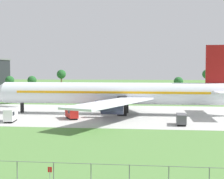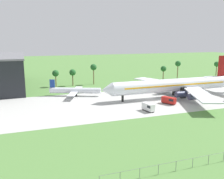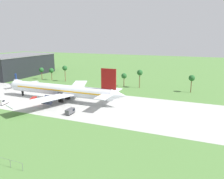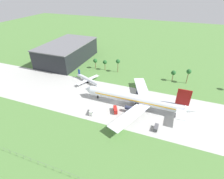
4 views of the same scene
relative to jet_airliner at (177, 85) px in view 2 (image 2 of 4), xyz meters
name	(u,v)px [view 2 (image 2 of 4)]	position (x,y,z in m)	size (l,w,h in m)	color
ground_plane	(151,99)	(-13.44, -0.32, -5.47)	(600.00, 600.00, 0.00)	#517F3D
taxiway_strip	(151,99)	(-13.44, -0.32, -5.46)	(320.00, 44.00, 0.02)	#B2B2AD
jet_airliner	(177,85)	(0.00, 0.00, 0.00)	(70.71, 60.90, 18.06)	silver
regional_aircraft	(75,91)	(-43.07, 17.43, -2.99)	(22.76, 20.79, 7.57)	silver
baggage_tug	(149,107)	(-22.90, -16.20, -3.89)	(2.90, 5.74, 2.97)	black
fuel_truck	(169,100)	(-10.26, -9.90, -3.95)	(4.37, 6.09, 2.86)	black
palm_tree_row	(135,68)	(-0.78, 43.08, 2.77)	(112.95, 3.60, 11.85)	brown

